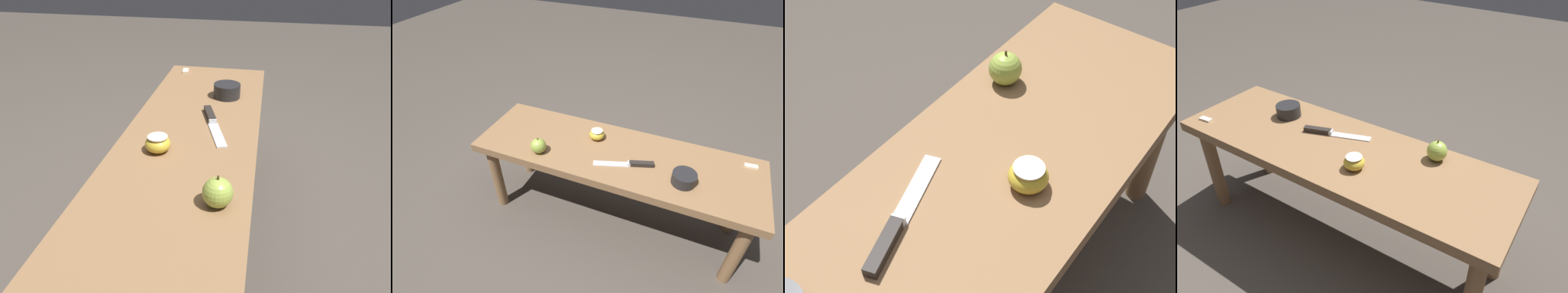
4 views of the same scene
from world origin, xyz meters
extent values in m
cube|color=olive|center=(0.00, 0.00, 0.44)|extent=(1.34, 0.42, 0.04)
cylinder|color=olive|center=(0.61, -0.15, 0.21)|extent=(0.06, 0.06, 0.42)
cylinder|color=olive|center=(0.61, 0.15, 0.21)|extent=(0.06, 0.06, 0.42)
cube|color=silver|center=(-0.01, 0.08, 0.46)|extent=(0.16, 0.08, 0.00)
cube|color=silver|center=(-0.09, 0.06, 0.47)|extent=(0.02, 0.03, 0.02)
cube|color=#282321|center=(-0.14, 0.04, 0.47)|extent=(0.11, 0.06, 0.02)
sphere|color=#9EB747|center=(0.33, 0.13, 0.49)|extent=(0.07, 0.07, 0.07)
cylinder|color=#4C3319|center=(0.33, 0.13, 0.53)|extent=(0.01, 0.01, 0.01)
ellipsoid|color=gold|center=(0.12, -0.07, 0.48)|extent=(0.07, 0.07, 0.05)
cylinder|color=beige|center=(0.12, -0.07, 0.50)|extent=(0.06, 0.06, 0.00)
camera|label=1|loc=(1.03, 0.21, 1.01)|focal=35.00mm
camera|label=2|loc=(-0.30, 1.06, 1.38)|focal=28.00mm
camera|label=3|loc=(-0.43, -0.38, 1.22)|focal=50.00mm
camera|label=4|loc=(0.74, -0.91, 1.25)|focal=35.00mm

